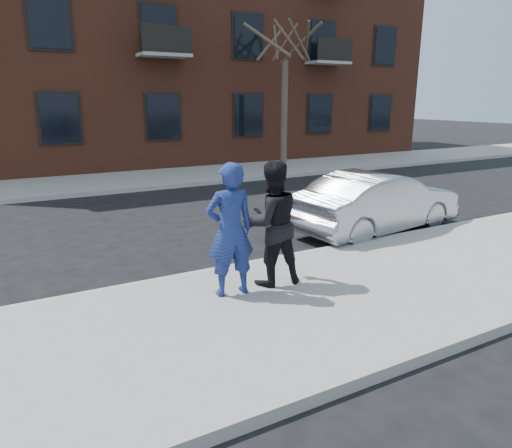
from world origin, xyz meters
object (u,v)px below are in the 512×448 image
street_tree (286,28)px  man_peacoat (272,224)px  man_hoodie (230,230)px  silver_sedan (379,202)px

street_tree → man_peacoat: size_ratio=3.64×
man_hoodie → street_tree: bearing=-121.0°
silver_sedan → man_peacoat: size_ratio=2.19×
man_peacoat → street_tree: bearing=-116.7°
street_tree → man_peacoat: (-6.70, -10.43, -4.44)m
street_tree → man_hoodie: (-7.42, -10.50, -4.42)m
street_tree → man_hoodie: street_tree is taller
man_hoodie → man_peacoat: man_hoodie is taller
silver_sedan → man_peacoat: (-3.76, -1.73, 0.41)m
silver_sedan → man_hoodie: 4.84m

